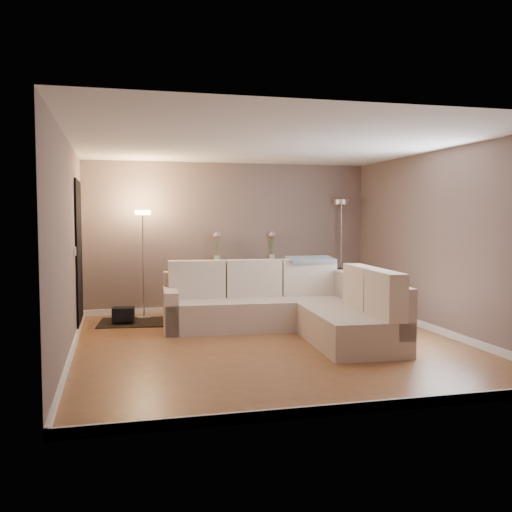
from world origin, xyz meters
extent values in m
cube|color=#955D36|center=(0.00, 0.00, -0.01)|extent=(5.00, 5.50, 0.01)
cube|color=white|center=(0.00, 0.00, 2.60)|extent=(5.00, 5.50, 0.01)
cube|color=#75615A|center=(0.00, 2.76, 1.30)|extent=(5.00, 0.02, 2.60)
cube|color=#75615A|center=(0.00, -2.76, 1.30)|extent=(5.00, 0.02, 2.60)
cube|color=#75615A|center=(-2.51, 0.00, 1.30)|extent=(0.02, 5.50, 2.60)
cube|color=#75615A|center=(2.51, 0.00, 1.30)|extent=(0.02, 5.50, 2.60)
cube|color=white|center=(0.00, 2.73, 0.05)|extent=(5.00, 0.03, 0.10)
cube|color=white|center=(0.00, -2.73, 0.05)|extent=(5.00, 0.03, 0.10)
cube|color=white|center=(-2.48, 0.00, 0.05)|extent=(0.03, 5.50, 0.10)
cube|color=white|center=(2.48, 0.00, 0.05)|extent=(0.03, 5.50, 0.10)
cube|color=black|center=(-2.48, 1.70, 1.10)|extent=(0.02, 1.20, 2.20)
cube|color=white|center=(-2.48, 0.85, 1.20)|extent=(0.02, 0.08, 0.12)
cube|color=beige|center=(0.14, 1.09, 0.22)|extent=(2.89, 1.16, 0.44)
cube|color=beige|center=(0.16, 1.47, 0.52)|extent=(2.85, 0.39, 0.61)
cube|color=beige|center=(-1.19, 1.17, 0.31)|extent=(0.26, 0.99, 0.61)
cube|color=beige|center=(0.98, -0.33, 0.22)|extent=(1.09, 1.80, 0.44)
cube|color=beige|center=(1.39, 0.14, 0.52)|extent=(0.39, 2.74, 0.61)
cube|color=beige|center=(-0.77, 1.41, 0.72)|extent=(0.86, 0.29, 0.57)
cube|color=beige|center=(0.10, 1.35, 0.72)|extent=(0.86, 0.29, 0.57)
cube|color=beige|center=(0.97, 1.30, 0.72)|extent=(0.86, 0.29, 0.57)
cube|color=beige|center=(1.26, -0.02, 0.72)|extent=(0.29, 0.80, 0.57)
cube|color=beige|center=(1.21, -0.84, 0.72)|extent=(0.29, 0.80, 0.57)
cube|color=gray|center=(1.02, 1.34, 0.99)|extent=(0.73, 0.43, 0.10)
cube|color=black|center=(0.26, 2.65, 0.72)|extent=(1.23, 0.43, 0.04)
cube|color=black|center=(-0.28, 2.47, 0.35)|extent=(0.05, 0.05, 0.70)
cube|color=black|center=(-0.30, 2.73, 0.35)|extent=(0.05, 0.05, 0.70)
cube|color=black|center=(0.83, 2.57, 0.35)|extent=(0.05, 0.05, 0.70)
cube|color=black|center=(0.80, 2.83, 0.35)|extent=(0.05, 0.05, 0.70)
cube|color=black|center=(0.26, 2.65, 0.17)|extent=(1.15, 0.40, 0.03)
cube|color=#BF3333|center=(-0.23, 2.61, 0.27)|extent=(0.04, 0.15, 0.18)
cube|color=#3359A5|center=(-0.19, 2.61, 0.28)|extent=(0.05, 0.15, 0.19)
cube|color=gold|center=(-0.15, 2.62, 0.29)|extent=(0.05, 0.15, 0.21)
cube|color=#3F7F4C|center=(-0.10, 2.62, 0.27)|extent=(0.06, 0.15, 0.18)
cube|color=#994C99|center=(-0.06, 2.62, 0.28)|extent=(0.04, 0.15, 0.19)
cube|color=orange|center=(-0.02, 2.63, 0.29)|extent=(0.05, 0.15, 0.21)
cube|color=#262626|center=(0.02, 2.63, 0.27)|extent=(0.05, 0.15, 0.18)
cube|color=#4C99B2|center=(0.07, 2.64, 0.28)|extent=(0.06, 0.15, 0.19)
cube|color=#B2A58C|center=(0.12, 2.64, 0.29)|extent=(0.04, 0.15, 0.21)
cube|color=brown|center=(0.15, 2.64, 0.27)|extent=(0.05, 0.15, 0.18)
cube|color=navy|center=(0.20, 2.65, 0.28)|extent=(0.05, 0.15, 0.19)
cube|color=gold|center=(0.25, 2.65, 0.29)|extent=(0.06, 0.15, 0.21)
cube|color=black|center=(0.25, 2.82, 1.11)|extent=(0.85, 0.11, 0.67)
cube|color=white|center=(0.25, 2.80, 1.11)|extent=(0.74, 0.08, 0.56)
cube|color=gold|center=(0.15, 2.62, 0.78)|extent=(0.18, 0.13, 0.04)
cube|color=black|center=(0.43, 2.63, 0.83)|extent=(0.09, 0.03, 0.12)
cube|color=black|center=(0.54, 2.64, 0.82)|extent=(0.08, 0.03, 0.10)
cylinder|color=silver|center=(-0.25, 2.61, 0.88)|extent=(0.12, 0.12, 0.22)
cylinder|color=#38722D|center=(-0.26, 2.61, 1.14)|extent=(0.09, 0.02, 0.38)
sphere|color=#E5598C|center=(-0.28, 2.61, 1.33)|extent=(0.07, 0.07, 0.06)
cylinder|color=#38722D|center=(-0.25, 2.61, 1.15)|extent=(0.05, 0.01, 0.41)
sphere|color=white|center=(-0.26, 2.61, 1.35)|extent=(0.07, 0.07, 0.06)
cylinder|color=#38722D|center=(-0.25, 2.61, 1.15)|extent=(0.01, 0.01, 0.43)
sphere|color=#598CE5|center=(-0.25, 2.61, 1.37)|extent=(0.07, 0.07, 0.06)
cylinder|color=#38722D|center=(-0.24, 2.62, 1.14)|extent=(0.05, 0.01, 0.39)
sphere|color=#E58C4C|center=(-0.23, 2.62, 1.33)|extent=(0.07, 0.07, 0.06)
cylinder|color=#38722D|center=(-0.23, 2.62, 1.15)|extent=(0.09, 0.02, 0.40)
sphere|color=#D866B2|center=(-0.21, 2.62, 1.35)|extent=(0.07, 0.07, 0.06)
cylinder|color=silver|center=(0.77, 2.71, 0.88)|extent=(0.12, 0.12, 0.22)
cylinder|color=#38722D|center=(0.75, 2.70, 1.14)|extent=(0.09, 0.02, 0.38)
sphere|color=#E5598C|center=(0.73, 2.70, 1.33)|extent=(0.07, 0.07, 0.06)
cylinder|color=#38722D|center=(0.76, 2.71, 1.15)|extent=(0.05, 0.01, 0.41)
sphere|color=white|center=(0.75, 2.70, 1.35)|extent=(0.07, 0.07, 0.06)
cylinder|color=#38722D|center=(0.77, 2.71, 1.15)|extent=(0.01, 0.01, 0.43)
sphere|color=#598CE5|center=(0.77, 2.71, 1.37)|extent=(0.07, 0.07, 0.06)
cylinder|color=#38722D|center=(0.78, 2.71, 1.14)|extent=(0.05, 0.01, 0.39)
sphere|color=#E58C4C|center=(0.79, 2.71, 1.33)|extent=(0.07, 0.07, 0.06)
cylinder|color=#38722D|center=(0.78, 2.71, 1.15)|extent=(0.09, 0.02, 0.40)
sphere|color=#D866B2|center=(0.80, 2.71, 1.35)|extent=(0.07, 0.07, 0.06)
cylinder|color=silver|center=(-1.52, 2.26, 0.01)|extent=(0.26, 0.26, 0.03)
cylinder|color=silver|center=(-1.52, 2.26, 0.85)|extent=(0.03, 0.03, 1.68)
cylinder|color=#FFBF72|center=(-1.52, 2.26, 1.73)|extent=(0.28, 0.28, 0.08)
cylinder|color=silver|center=(2.04, 2.57, 0.02)|extent=(0.27, 0.27, 0.03)
cylinder|color=silver|center=(2.04, 2.57, 0.95)|extent=(0.03, 0.03, 1.87)
cylinder|color=silver|center=(2.04, 2.57, 1.93)|extent=(0.29, 0.29, 0.09)
cube|color=black|center=(-1.65, 1.94, 0.01)|extent=(1.24, 0.99, 0.02)
cube|color=black|center=(-1.85, 1.86, 0.16)|extent=(0.35, 0.27, 0.21)
camera|label=1|loc=(-1.96, -7.11, 1.67)|focal=40.00mm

